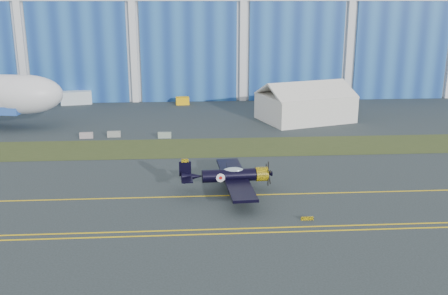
{
  "coord_description": "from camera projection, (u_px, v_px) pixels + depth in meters",
  "views": [
    {
      "loc": [
        10.87,
        -57.82,
        20.57
      ],
      "look_at": [
        15.14,
        5.14,
        2.51
      ],
      "focal_mm": 42.0,
      "sensor_mm": 36.0,
      "label": 1
    }
  ],
  "objects": [
    {
      "name": "hangar",
      "position": [
        142.0,
        22.0,
        125.16
      ],
      "size": [
        220.0,
        45.7,
        30.0
      ],
      "color": "silver",
      "rests_on": "ground"
    },
    {
      "name": "grass_median",
      "position": [
        113.0,
        149.0,
        73.84
      ],
      "size": [
        260.0,
        10.0,
        0.02
      ],
      "primitive_type": "cube",
      "color": "#475128",
      "rests_on": "ground"
    },
    {
      "name": "edge_line_far",
      "position": [
        72.0,
        233.0,
        47.46
      ],
      "size": [
        80.0,
        0.2,
        0.02
      ],
      "primitive_type": "cube",
      "color": "yellow",
      "rests_on": "ground"
    },
    {
      "name": "tug",
      "position": [
        182.0,
        101.0,
        104.77
      ],
      "size": [
        2.72,
        1.81,
        1.52
      ],
      "primitive_type": "cube",
      "rotation": [
        0.0,
        0.0,
        0.07
      ],
      "color": "yellow",
      "rests_on": "ground"
    },
    {
      "name": "barrier_c",
      "position": [
        165.0,
        135.0,
        79.73
      ],
      "size": [
        2.02,
        0.66,
        0.9
      ],
      "primitive_type": "cube",
      "rotation": [
        0.0,
        0.0,
        -0.03
      ],
      "color": "gray",
      "rests_on": "ground"
    },
    {
      "name": "guard_board_right",
      "position": [
        307.0,
        218.0,
        50.29
      ],
      "size": [
        1.2,
        0.15,
        0.35
      ],
      "primitive_type": "cube",
      "color": "yellow",
      "rests_on": "ground"
    },
    {
      "name": "barrier_b",
      "position": [
        114.0,
        134.0,
        80.32
      ],
      "size": [
        2.01,
        0.65,
        0.9
      ],
      "primitive_type": "cube",
      "rotation": [
        0.0,
        0.0,
        0.02
      ],
      "color": "gray",
      "rests_on": "ground"
    },
    {
      "name": "tent",
      "position": [
        305.0,
        101.0,
        90.61
      ],
      "size": [
        17.43,
        14.87,
        6.89
      ],
      "rotation": [
        0.0,
        0.0,
        0.31
      ],
      "color": "white",
      "rests_on": "ground"
    },
    {
      "name": "ground",
      "position": [
        96.0,
        183.0,
        60.41
      ],
      "size": [
        260.0,
        260.0,
        0.0
      ],
      "primitive_type": "plane",
      "color": "#2D3639",
      "rests_on": "ground"
    },
    {
      "name": "taxiway_centreline",
      "position": [
        88.0,
        199.0,
        55.62
      ],
      "size": [
        200.0,
        0.2,
        0.02
      ],
      "primitive_type": "cube",
      "color": "yellow",
      "rests_on": "ground"
    },
    {
      "name": "warbird",
      "position": [
        230.0,
        175.0,
        57.17
      ],
      "size": [
        12.23,
        14.45,
        4.09
      ],
      "rotation": [
        0.0,
        0.0,
        0.06
      ],
      "color": "black",
      "rests_on": "ground"
    },
    {
      "name": "shipping_container",
      "position": [
        76.0,
        98.0,
        105.05
      ],
      "size": [
        6.36,
        3.49,
        2.61
      ],
      "primitive_type": "cube",
      "rotation": [
        0.0,
        0.0,
        0.19
      ],
      "color": "silver",
      "rests_on": "ground"
    },
    {
      "name": "barrier_a",
      "position": [
        86.0,
        135.0,
        79.6
      ],
      "size": [
        2.04,
        0.77,
        0.9
      ],
      "primitive_type": "cube",
      "rotation": [
        0.0,
        0.0,
        0.09
      ],
      "color": "gray",
      "rests_on": "ground"
    },
    {
      "name": "edge_line_near",
      "position": [
        69.0,
        238.0,
        46.5
      ],
      "size": [
        80.0,
        0.2,
        0.02
      ],
      "primitive_type": "cube",
      "color": "yellow",
      "rests_on": "ground"
    }
  ]
}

